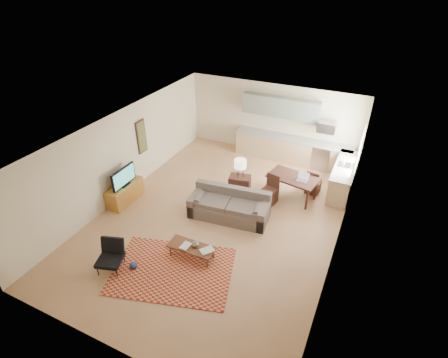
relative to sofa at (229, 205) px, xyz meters
The scene contains 25 objects.
room 0.98m from the sofa, 145.51° to the right, with size 9.00×9.00×9.00m.
kitchen_counter_back 4.08m from the sofa, 80.52° to the left, with size 4.26×0.64×0.92m, color tan, non-canonical shape.
kitchen_counter_right 3.92m from the sofa, 46.46° to the left, with size 0.64×2.26×0.92m, color tan, non-canonical shape.
kitchen_range 4.40m from the sofa, 66.23° to the left, with size 0.62×0.62×0.90m, color #A5A8AD.
kitchen_microwave 4.56m from the sofa, 66.34° to the left, with size 0.62×0.40×0.35m, color #A5A8AD.
upper_cabinets 4.45m from the sofa, 89.02° to the left, with size 2.80×0.34×0.70m, color gray.
window_right 4.29m from the sofa, 43.45° to the left, with size 0.02×1.40×1.05m, color white.
wall_art_left 3.70m from the sofa, 167.80° to the left, with size 0.06×0.42×1.10m, color olive, non-canonical shape.
triptych 4.53m from the sofa, 94.35° to the left, with size 1.70×0.04×0.50m, color beige, non-canonical shape.
rug 2.54m from the sofa, 97.90° to the right, with size 2.82×1.95×0.02m, color maroon.
sofa is the anchor object (origin of this frame).
coffee_table 1.90m from the sofa, 94.91° to the right, with size 1.18×0.47×0.36m, color #492714, non-canonical shape.
book_a 1.97m from the sofa, 101.56° to the right, with size 0.24×0.31×0.03m, color maroon.
book_b 1.79m from the sofa, 84.71° to the right, with size 0.39×0.41×0.03m, color navy.
vase 1.84m from the sofa, 92.14° to the right, with size 0.18×0.18×0.18m, color black.
armchair 3.51m from the sofa, 119.06° to the right, with size 0.65×0.65×0.75m, color black, non-canonical shape.
tv_credenza 3.28m from the sofa, 168.68° to the right, with size 0.49×1.27×0.59m, color #9B6524, non-canonical shape.
tv 3.26m from the sofa, 168.51° to the right, with size 0.10×0.98×0.59m, color black, non-canonical shape.
console_table 1.07m from the sofa, 96.78° to the left, with size 0.64×0.43×0.75m, color #341C16, non-canonical shape.
table_lamp 1.24m from the sofa, 96.78° to the left, with size 0.36×0.36×0.60m, color beige, non-canonical shape.
dining_table 2.20m from the sofa, 52.14° to the left, with size 1.48×0.85×0.75m, color #341C16, non-canonical shape.
dining_chair_near 1.43m from the sofa, 56.00° to the left, with size 0.43×0.46×0.91m, color #341C16, non-canonical shape.
dining_chair_far 2.97m from the sofa, 50.29° to the left, with size 0.40×0.42×0.83m, color #341C16, non-canonical shape.
laptop 2.37m from the sofa, 44.86° to the left, with size 0.32×0.24×0.24m, color #A5A8AD, non-canonical shape.
soap_bottle 4.02m from the sofa, 49.09° to the left, with size 0.10×0.10×0.19m, color beige.
Camera 1 is at (3.55, -7.17, 6.32)m, focal length 28.00 mm.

